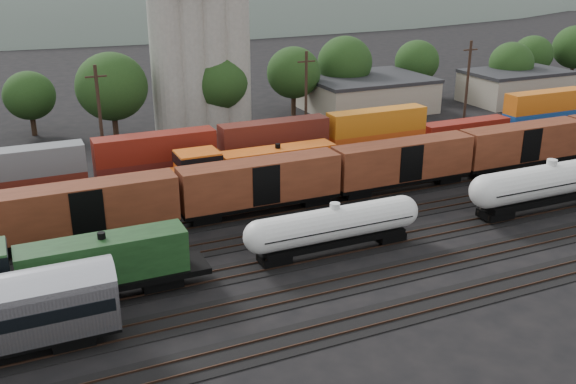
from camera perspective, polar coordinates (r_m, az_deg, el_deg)
name	(u,v)px	position (r m, az deg, el deg)	size (l,w,h in m)	color
ground	(291,233)	(55.40, 0.27, -3.66)	(600.00, 600.00, 0.00)	black
tracks	(291,232)	(55.38, 0.27, -3.61)	(180.00, 33.20, 0.20)	black
green_locomotive	(54,272)	(45.54, -20.09, -6.67)	(18.74, 3.31, 4.96)	black
tank_car_a	(334,225)	(50.95, 4.15, -2.98)	(15.32, 2.74, 4.02)	silver
tank_car_b	(549,182)	(64.05, 22.18, 0.81)	(17.77, 3.18, 4.66)	silver
orange_locomotive	(247,169)	(62.95, -3.70, 2.01)	(19.63, 3.27, 4.91)	black
boxcar_string	(178,195)	(56.02, -9.79, -0.25)	(122.80, 2.90, 4.20)	black
container_wall	(220,158)	(67.13, -6.07, 3.05)	(160.00, 2.60, 5.80)	black
grain_silo	(199,47)	(86.29, -7.89, 12.66)	(13.40, 5.00, 29.00)	#9A988D
industrial_sheds	(228,111)	(88.15, -5.38, 7.16)	(119.38, 17.26, 5.10)	#9E937F
tree_band	(139,86)	(86.16, -13.11, 9.16)	(162.97, 20.85, 12.12)	black
utility_poles	(210,110)	(73.05, -6.97, 7.29)	(122.20, 0.36, 12.00)	black
distant_hills	(103,55)	(312.29, -16.12, 11.65)	(860.00, 286.00, 130.00)	#59665B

